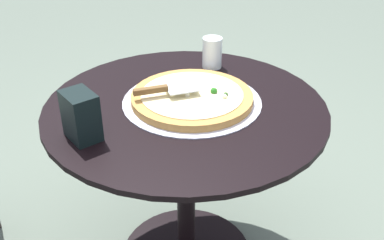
{
  "coord_description": "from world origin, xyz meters",
  "views": [
    {
      "loc": [
        1.18,
        -0.51,
        1.39
      ],
      "look_at": [
        -0.01,
        0.03,
        0.62
      ],
      "focal_mm": 42.75,
      "sensor_mm": 36.0,
      "label": 1
    }
  ],
  "objects_px": {
    "pizza_server": "(166,89)",
    "napkin_dispenser": "(81,116)",
    "drinking_cup": "(212,53)",
    "patio_table": "(186,153)",
    "pizza_on_tray": "(192,98)"
  },
  "relations": [
    {
      "from": "pizza_server",
      "to": "napkin_dispenser",
      "type": "relative_size",
      "value": 1.53
    },
    {
      "from": "drinking_cup",
      "to": "napkin_dispenser",
      "type": "bearing_deg",
      "value": -62.37
    },
    {
      "from": "patio_table",
      "to": "pizza_on_tray",
      "type": "bearing_deg",
      "value": 107.49
    },
    {
      "from": "patio_table",
      "to": "pizza_on_tray",
      "type": "distance_m",
      "value": 0.21
    },
    {
      "from": "patio_table",
      "to": "pizza_server",
      "type": "bearing_deg",
      "value": -121.35
    },
    {
      "from": "pizza_on_tray",
      "to": "napkin_dispenser",
      "type": "bearing_deg",
      "value": -79.83
    },
    {
      "from": "napkin_dispenser",
      "to": "drinking_cup",
      "type": "bearing_deg",
      "value": 104.35
    },
    {
      "from": "drinking_cup",
      "to": "patio_table",
      "type": "bearing_deg",
      "value": -42.32
    },
    {
      "from": "patio_table",
      "to": "napkin_dispenser",
      "type": "xyz_separation_m",
      "value": [
        0.06,
        -0.34,
        0.26
      ]
    },
    {
      "from": "patio_table",
      "to": "pizza_on_tray",
      "type": "height_order",
      "value": "pizza_on_tray"
    },
    {
      "from": "pizza_on_tray",
      "to": "napkin_dispenser",
      "type": "xyz_separation_m",
      "value": [
        0.07,
        -0.37,
        0.06
      ]
    },
    {
      "from": "patio_table",
      "to": "napkin_dispenser",
      "type": "height_order",
      "value": "napkin_dispenser"
    },
    {
      "from": "patio_table",
      "to": "pizza_server",
      "type": "distance_m",
      "value": 0.25
    },
    {
      "from": "drinking_cup",
      "to": "napkin_dispenser",
      "type": "height_order",
      "value": "napkin_dispenser"
    },
    {
      "from": "pizza_server",
      "to": "drinking_cup",
      "type": "xyz_separation_m",
      "value": [
        -0.2,
        0.26,
        0.0
      ]
    }
  ]
}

